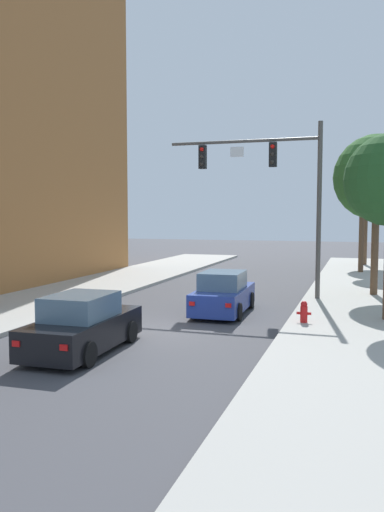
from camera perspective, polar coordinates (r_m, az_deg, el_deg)
ground_plane at (r=16.70m, az=-4.72°, el=-8.38°), size 120.00×120.00×0.00m
sidewalk_right at (r=15.46m, az=18.45°, el=-9.37°), size 5.00×60.00×0.15m
traffic_signal_mast at (r=23.08m, az=9.03°, el=8.50°), size 6.72×0.38×7.50m
car_lead_blue at (r=19.79m, az=3.45°, el=-4.22°), size 1.94×4.29×1.60m
car_following_black at (r=14.56m, az=-11.85°, el=-7.48°), size 1.90×4.27×1.60m
fire_hydrant at (r=17.82m, az=12.15°, el=-5.98°), size 0.48×0.24×0.72m
street_tree_second at (r=24.67m, az=19.57°, el=8.08°), size 3.78×3.78×7.13m
street_tree_third at (r=34.30m, az=18.19°, el=7.73°), size 2.85×2.85×7.12m
street_tree_farthest at (r=39.43m, az=18.57°, el=8.65°), size 4.37×4.37×8.78m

